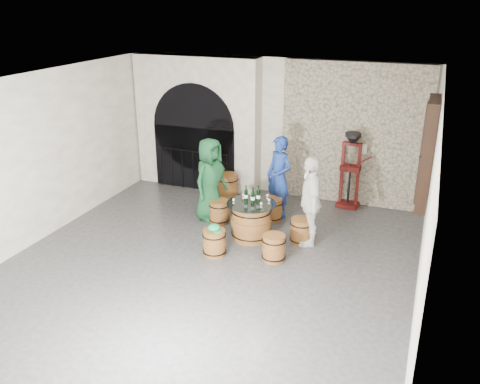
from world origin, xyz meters
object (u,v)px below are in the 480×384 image
at_px(barrel_table, 251,221).
at_px(wine_bottle_left, 246,195).
at_px(barrel_stool_far, 273,209).
at_px(barrel_stool_near_right, 274,248).
at_px(person_blue, 279,177).
at_px(person_white, 310,201).
at_px(barrel_stool_near_left, 214,243).
at_px(person_green, 210,180).
at_px(barrel_stool_right, 301,231).
at_px(side_barrel, 228,188).
at_px(barrel_stool_left, 219,212).
at_px(wine_bottle_center, 253,197).
at_px(wine_bottle_right, 258,195).
at_px(corking_press, 351,165).

relative_size(barrel_table, wine_bottle_left, 2.96).
distance_m(barrel_stool_far, barrel_stool_near_right, 1.76).
distance_m(person_blue, person_white, 1.42).
bearing_deg(barrel_stool_near_left, person_green, 116.38).
bearing_deg(barrel_stool_right, barrel_stool_far, 136.06).
relative_size(wine_bottle_left, side_barrel, 0.50).
distance_m(barrel_table, person_green, 1.37).
distance_m(barrel_table, side_barrel, 2.02).
bearing_deg(side_barrel, wine_bottle_left, -56.70).
xyz_separation_m(barrel_stool_left, person_green, (-0.25, 0.13, 0.64)).
bearing_deg(wine_bottle_left, wine_bottle_center, -17.87).
height_order(person_blue, side_barrel, person_blue).
bearing_deg(wine_bottle_left, wine_bottle_right, 15.92).
bearing_deg(wine_bottle_left, barrel_stool_far, 73.71).
bearing_deg(barrel_table, wine_bottle_right, 54.68).
xyz_separation_m(barrel_stool_right, person_green, (-2.09, 0.41, 0.64)).
relative_size(barrel_table, barrel_stool_near_right, 1.94).
xyz_separation_m(barrel_stool_near_left, wine_bottle_left, (0.26, 0.96, 0.63)).
bearing_deg(barrel_stool_right, person_blue, 126.54).
bearing_deg(wine_bottle_center, barrel_stool_left, 154.37).
distance_m(barrel_stool_near_right, corking_press, 3.19).
bearing_deg(wine_bottle_left, corking_press, 53.76).
relative_size(person_blue, corking_press, 1.03).
relative_size(barrel_stool_right, barrel_stool_near_left, 1.00).
distance_m(barrel_stool_far, wine_bottle_right, 1.05).
bearing_deg(barrel_stool_near_right, barrel_stool_far, 108.41).
bearing_deg(wine_bottle_left, barrel_stool_near_right, -42.96).
distance_m(barrel_stool_near_right, barrel_stool_near_left, 1.10).
relative_size(barrel_stool_near_right, wine_bottle_right, 1.53).
bearing_deg(barrel_table, side_barrel, 125.51).
relative_size(wine_bottle_left, wine_bottle_center, 1.00).
distance_m(barrel_table, person_white, 1.23).
distance_m(wine_bottle_center, side_barrel, 2.09).
distance_m(barrel_stool_left, wine_bottle_left, 1.04).
xyz_separation_m(barrel_table, barrel_stool_right, (0.97, 0.17, -0.12)).
distance_m(barrel_stool_left, barrel_stool_near_left, 1.43).
height_order(barrel_stool_far, barrel_stool_near_left, same).
relative_size(barrel_table, barrel_stool_far, 1.94).
relative_size(barrel_stool_near_left, person_blue, 0.28).
height_order(barrel_stool_left, barrel_stool_right, same).
bearing_deg(person_white, wine_bottle_center, -100.88).
xyz_separation_m(barrel_stool_right, side_barrel, (-2.14, 1.48, 0.08)).
xyz_separation_m(wine_bottle_right, side_barrel, (-1.26, 1.51, -0.55)).
bearing_deg(person_green, barrel_stool_near_right, -109.08).
xyz_separation_m(wine_bottle_center, side_barrel, (-1.20, 1.63, -0.55)).
bearing_deg(wine_bottle_right, person_green, 160.05).
relative_size(person_blue, person_white, 1.01).
distance_m(barrel_stool_near_right, wine_bottle_right, 1.20).
height_order(barrel_table, side_barrel, barrel_table).
relative_size(person_white, wine_bottle_left, 5.40).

